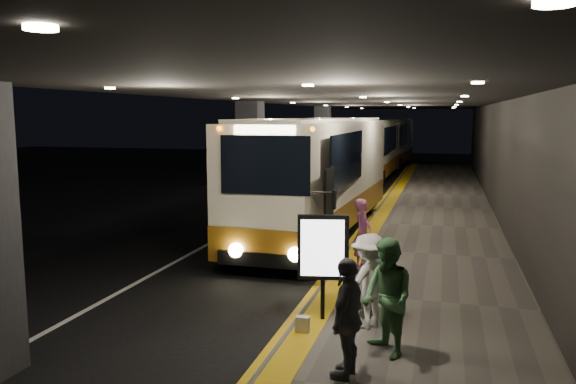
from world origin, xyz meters
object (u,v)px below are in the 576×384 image
Objects in this scene: stanchion_post at (341,250)px; info_sign at (323,249)px; coach_third at (390,144)px; bag_plain at (303,324)px; coach_second at (372,152)px; passenger_waiting_green at (387,297)px; passenger_waiting_grey at (348,317)px; passenger_waiting_white at (369,281)px; passenger_boarding at (362,233)px; bag_polka at (369,301)px; coach_main at (320,180)px.

info_sign is at bearing -85.54° from stanchion_post.
bag_plain is (1.79, -34.31, -1.40)m from coach_third.
coach_second is 25.91m from passenger_waiting_green.
passenger_waiting_grey reaches higher than bag_plain.
passenger_waiting_white is at bearing 164.12° from passenger_waiting_green.
passenger_waiting_green is at bearing -55.01° from info_sign.
info_sign is 3.31m from stanchion_post.
passenger_waiting_green is 1.06× the size of passenger_waiting_grey.
passenger_boarding reaches higher than passenger_waiting_white.
coach_second is at bearing -89.23° from coach_third.
coach_third is 32.99m from bag_polka.
coach_third reaches higher than passenger_waiting_grey.
passenger_boarding is 3.86m from info_sign.
passenger_boarding is 5.12× the size of bag_polka.
coach_main is at bearing -155.95° from passenger_waiting_grey.
passenger_waiting_green is 1.67× the size of stanchion_post.
passenger_boarding is 1.01× the size of passenger_waiting_white.
passenger_waiting_white is 1.14m from bag_polka.
info_sign is (-1.30, 1.23, 0.40)m from passenger_waiting_green.
stanchion_post is at bearing 90.73° from bag_plain.
passenger_waiting_green is 4.71m from stanchion_post.
stanchion_post is (1.64, -5.05, -1.07)m from coach_main.
coach_third is 33.66m from info_sign.
passenger_waiting_grey is (2.72, -10.39, -0.74)m from coach_main.
bag_polka is at bearing -169.25° from passenger_waiting_grey.
info_sign reaches higher than passenger_waiting_grey.
coach_main is 6.95× the size of passenger_boarding.
bag_polka is 1.17× the size of bag_plain.
coach_second reaches higher than passenger_waiting_grey.
coach_third is at bearing 92.98° from bag_plain.
coach_third is (-0.10, 25.34, -0.08)m from coach_main.
stanchion_post reaches higher than bag_plain.
coach_second reaches higher than stanchion_post.
info_sign reaches higher than bag_plain.
coach_second reaches higher than passenger_waiting_white.
passenger_boarding is at bearing -62.37° from coach_main.
stanchion_post is at bearing -69.43° from coach_main.
coach_second is at bearing 83.70° from info_sign.
stanchion_post is (-0.25, 3.21, -0.77)m from info_sign.
coach_main is 25.34m from coach_third.
passenger_boarding is 3.20m from bag_polka.
passenger_boarding is 5.18m from passenger_waiting_green.
passenger_boarding is at bearing -82.57° from coach_second.
passenger_waiting_green is at bearing 60.87° from passenger_waiting_white.
passenger_waiting_green is at bearing -70.78° from stanchion_post.
passenger_waiting_green is at bearing -74.76° from bag_polka.
bag_plain is at bearing -84.63° from coach_second.
coach_main reaches higher than coach_second.
passenger_waiting_grey is at bearing -54.28° from bag_plain.
coach_main is 8.88m from passenger_waiting_white.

